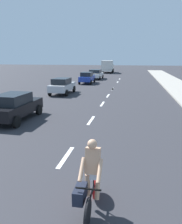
{
  "coord_description": "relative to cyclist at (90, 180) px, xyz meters",
  "views": [
    {
      "loc": [
        2.34,
        0.85,
        3.59
      ],
      "look_at": [
        0.45,
        10.47,
        1.1
      ],
      "focal_mm": 34.8,
      "sensor_mm": 36.0,
      "label": 1
    }
  ],
  "objects": [
    {
      "name": "lane_stripe_9",
      "position": [
        -1.45,
        32.72,
        -0.83
      ],
      "size": [
        0.16,
        1.8,
        0.01
      ],
      "primitive_type": "cube",
      "color": "white",
      "rests_on": "ground"
    },
    {
      "name": "lane_stripe_7",
      "position": [
        -1.45,
        20.62,
        -0.83
      ],
      "size": [
        0.16,
        1.8,
        0.01
      ],
      "primitive_type": "cube",
      "color": "white",
      "rests_on": "ground"
    },
    {
      "name": "lane_stripe_5",
      "position": [
        -1.45,
        15.96,
        -0.83
      ],
      "size": [
        0.16,
        1.8,
        0.01
      ],
      "primitive_type": "cube",
      "color": "white",
      "rests_on": "ground"
    },
    {
      "name": "ground_plane",
      "position": [
        -1.45,
        14.78,
        -0.83
      ],
      "size": [
        160.0,
        160.0,
        0.0
      ],
      "primitive_type": "plane",
      "color": "#2D2D33"
    },
    {
      "name": "parked_car_silver",
      "position": [
        -6.07,
        16.19,
        0.01
      ],
      "size": [
        1.85,
        3.95,
        1.57
      ],
      "rotation": [
        0.0,
        0.0,
        0.0
      ],
      "color": "#B7BABF",
      "rests_on": "ground"
    },
    {
      "name": "lane_stripe_2",
      "position": [
        -1.45,
        2.68,
        -0.83
      ],
      "size": [
        0.16,
        1.8,
        0.01
      ],
      "primitive_type": "cube",
      "color": "white",
      "rests_on": "ground"
    },
    {
      "name": "parked_car_black",
      "position": [
        -5.82,
        6.79,
        0.01
      ],
      "size": [
        1.91,
        4.0,
        1.57
      ],
      "rotation": [
        0.0,
        0.0,
        -0.02
      ],
      "color": "black",
      "rests_on": "ground"
    },
    {
      "name": "lane_stripe_6",
      "position": [
        -1.45,
        20.4,
        -0.83
      ],
      "size": [
        0.16,
        1.8,
        0.01
      ],
      "primitive_type": "cube",
      "color": "white",
      "rests_on": "ground"
    },
    {
      "name": "cyclist",
      "position": [
        0.0,
        0.0,
        0.0
      ],
      "size": [
        0.62,
        1.71,
        1.82
      ],
      "rotation": [
        0.0,
        0.0,
        3.15
      ],
      "color": "black",
      "rests_on": "ground"
    },
    {
      "name": "lane_stripe_3",
      "position": [
        -1.45,
        7.54,
        -0.83
      ],
      "size": [
        0.16,
        1.8,
        0.01
      ],
      "primitive_type": "cube",
      "color": "white",
      "rests_on": "ground"
    },
    {
      "name": "lane_stripe_4",
      "position": [
        -1.45,
        12.2,
        -0.83
      ],
      "size": [
        0.16,
        1.8,
        0.01
      ],
      "primitive_type": "cube",
      "color": "white",
      "rests_on": "ground"
    },
    {
      "name": "lane_stripe_8",
      "position": [
        -1.45,
        27.92,
        -0.83
      ],
      "size": [
        0.16,
        1.8,
        0.01
      ],
      "primitive_type": "cube",
      "color": "white",
      "rests_on": "ground"
    },
    {
      "name": "parked_car_blue",
      "position": [
        -5.49,
        25.31,
        0.0
      ],
      "size": [
        1.79,
        3.83,
        1.57
      ],
      "rotation": [
        0.0,
        0.0,
        -0.0
      ],
      "color": "#1E389E",
      "rests_on": "ground"
    },
    {
      "name": "parked_car_white",
      "position": [
        -5.38,
        31.58,
        0.01
      ],
      "size": [
        2.14,
        4.53,
        1.57
      ],
      "rotation": [
        0.0,
        0.0,
        -0.02
      ],
      "color": "white",
      "rests_on": "ground"
    },
    {
      "name": "delivery_truck",
      "position": [
        -5.21,
        46.71,
        0.67
      ],
      "size": [
        2.85,
        6.32,
        2.8
      ],
      "rotation": [
        0.0,
        0.0,
        0.04
      ],
      "color": "beige",
      "rests_on": "ground"
    }
  ]
}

